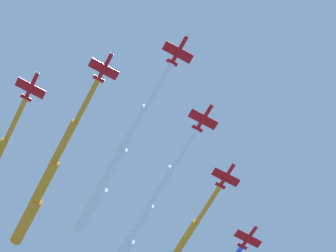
% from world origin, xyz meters
% --- Properties ---
extents(jet_lead, '(41.57, 59.91, 3.83)m').
position_xyz_m(jet_lead, '(5.53, 22.11, 192.76)').
color(jet_lead, red).
extents(jet_port_inner, '(40.02, 58.36, 3.81)m').
position_xyz_m(jet_port_inner, '(24.90, 24.11, 191.91)').
color(jet_port_inner, red).
extents(jet_starboard_inner, '(41.21, 59.29, 3.87)m').
position_xyz_m(jet_starboard_inner, '(0.16, 41.65, 193.41)').
color(jet_starboard_inner, red).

